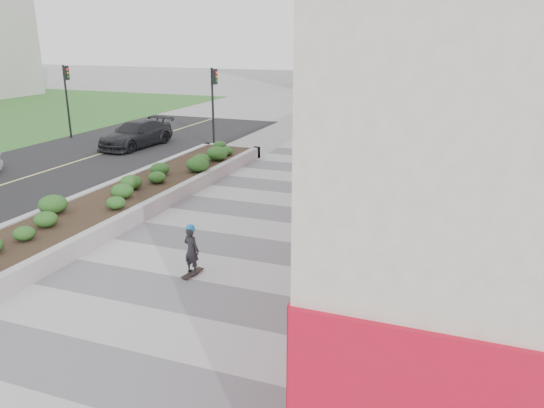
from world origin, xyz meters
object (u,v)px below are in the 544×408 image
Objects in this scene: traffic_signal_far at (67,90)px; car_dark at (136,134)px; planter at (126,196)px; skateboarder at (191,250)px; traffic_signal_near at (214,96)px.

traffic_signal_far is 0.88× the size of car_dark.
planter is 4.29× the size of traffic_signal_far.
traffic_signal_far is 3.03× the size of skateboarder.
skateboarder reaches higher than planter.
traffic_signal_far is at bearing 137.54° from planter.
traffic_signal_near is 9.21m from traffic_signal_far.
skateboarder is at bearing -45.63° from car_dark.
car_dark is (-4.06, -1.39, -2.07)m from traffic_signal_near.
traffic_signal_near is 0.88× the size of car_dark.
traffic_signal_near and traffic_signal_far have the same top height.
planter is 12.97× the size of skateboarder.
car_dark is (-5.79, 9.11, 0.27)m from planter.
traffic_signal_far is 5.61m from car_dark.
planter is at bearing 148.23° from skateboarder.
traffic_signal_far is 21.35m from skateboarder.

